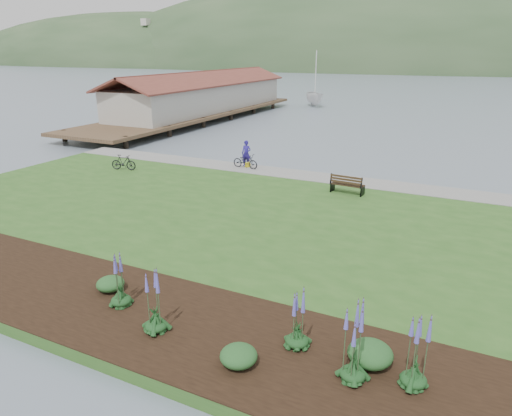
{
  "coord_description": "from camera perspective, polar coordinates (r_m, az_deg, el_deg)",
  "views": [
    {
      "loc": [
        9.49,
        -18.87,
        7.76
      ],
      "look_at": [
        1.4,
        -2.21,
        1.3
      ],
      "focal_mm": 32.0,
      "sensor_mm": 36.0,
      "label": 1
    }
  ],
  "objects": [
    {
      "name": "lawn",
      "position": [
        20.78,
        -3.23,
        -2.14
      ],
      "size": [
        34.0,
        20.0,
        0.4
      ],
      "primitive_type": "cube",
      "color": "#2C571E",
      "rests_on": "ground"
    },
    {
      "name": "echium_0",
      "position": [
        12.86,
        -12.57,
        -11.82
      ],
      "size": [
        0.62,
        0.62,
        2.08
      ],
      "color": "#153B1A",
      "rests_on": "garden_bed"
    },
    {
      "name": "park_bench",
      "position": [
        24.9,
        11.3,
        2.95
      ],
      "size": [
        1.8,
        0.86,
        1.09
      ],
      "rotation": [
        0.0,
        0.0,
        -0.08
      ],
      "color": "black",
      "rests_on": "lawn"
    },
    {
      "name": "garden_bed",
      "position": [
        13.35,
        -8.35,
        -14.36
      ],
      "size": [
        24.0,
        4.4,
        0.04
      ],
      "primitive_type": "cube",
      "color": "black",
      "rests_on": "lawn"
    },
    {
      "name": "echium_4",
      "position": [
        14.28,
        -16.77,
        -8.57
      ],
      "size": [
        0.62,
        0.62,
        2.01
      ],
      "color": "#153B1A",
      "rests_on": "garden_bed"
    },
    {
      "name": "person",
      "position": [
        30.3,
        -1.23,
        7.11
      ],
      "size": [
        0.76,
        0.55,
        2.01
      ],
      "primitive_type": "imported",
      "rotation": [
        0.0,
        0.0,
        0.07
      ],
      "color": "navy",
      "rests_on": "lawn"
    },
    {
      "name": "echium_2",
      "position": [
        11.08,
        12.28,
        -16.46
      ],
      "size": [
        0.62,
        0.62,
        2.17
      ],
      "color": "#153B1A",
      "rests_on": "garden_bed"
    },
    {
      "name": "bicycle_a",
      "position": [
        29.85,
        -1.33,
        5.88
      ],
      "size": [
        0.78,
        1.86,
        0.95
      ],
      "primitive_type": "imported",
      "rotation": [
        0.0,
        0.0,
        1.49
      ],
      "color": "black",
      "rests_on": "lawn"
    },
    {
      "name": "shoreline_path",
      "position": [
        28.42,
        5.51,
        4.16
      ],
      "size": [
        34.0,
        2.2,
        0.03
      ],
      "primitive_type": "cube",
      "color": "gray",
      "rests_on": "lawn"
    },
    {
      "name": "shrub_0",
      "position": [
        15.51,
        -17.75,
        -9.01
      ],
      "size": [
        0.89,
        0.89,
        0.44
      ],
      "primitive_type": "ellipsoid",
      "color": "#1E4C21",
      "rests_on": "garden_bed"
    },
    {
      "name": "pannier",
      "position": [
        30.12,
        -1.04,
        5.4
      ],
      "size": [
        0.29,
        0.36,
        0.34
      ],
      "primitive_type": "cube",
      "rotation": [
        0.0,
        0.0,
        -0.34
      ],
      "color": "gold",
      "rests_on": "lawn"
    },
    {
      "name": "echium_1",
      "position": [
        12.08,
        5.21,
        -14.12
      ],
      "size": [
        0.62,
        0.62,
        1.87
      ],
      "color": "#153B1A",
      "rests_on": "garden_bed"
    },
    {
      "name": "ground",
      "position": [
        22.5,
        -0.75,
        -0.95
      ],
      "size": [
        600.0,
        600.0,
        0.0
      ],
      "primitive_type": "plane",
      "color": "slate",
      "rests_on": "ground"
    },
    {
      "name": "echium_3",
      "position": [
        11.27,
        19.52,
        -16.39
      ],
      "size": [
        0.62,
        0.62,
        2.34
      ],
      "color": "#153B1A",
      "rests_on": "garden_bed"
    },
    {
      "name": "pier_pavilion",
      "position": [
        55.21,
        -6.7,
        13.77
      ],
      "size": [
        8.0,
        36.0,
        5.4
      ],
      "color": "#4C3826",
      "rests_on": "ground"
    },
    {
      "name": "sailboat",
      "position": [
        67.68,
        7.31,
        12.48
      ],
      "size": [
        12.69,
        12.75,
        24.33
      ],
      "primitive_type": "imported",
      "rotation": [
        0.0,
        0.0,
        0.52
      ],
      "color": "silver",
      "rests_on": "ground"
    },
    {
      "name": "bicycle_b",
      "position": [
        30.61,
        -16.24,
        5.5
      ],
      "size": [
        0.88,
        1.72,
        0.99
      ],
      "primitive_type": "imported",
      "rotation": [
        0.0,
        0.0,
        1.83
      ],
      "color": "black",
      "rests_on": "lawn"
    },
    {
      "name": "shrub_2",
      "position": [
        12.04,
        14.08,
        -17.23
      ],
      "size": [
        1.11,
        1.11,
        0.56
      ],
      "primitive_type": "ellipsoid",
      "color": "#1E4C21",
      "rests_on": "garden_bed"
    },
    {
      "name": "shrub_1",
      "position": [
        11.72,
        -2.19,
        -17.99
      ],
      "size": [
        0.93,
        0.93,
        0.47
      ],
      "primitive_type": "ellipsoid",
      "color": "#1E4C21",
      "rests_on": "garden_bed"
    }
  ]
}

